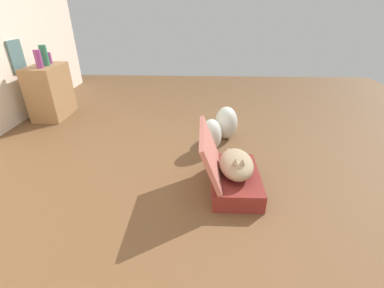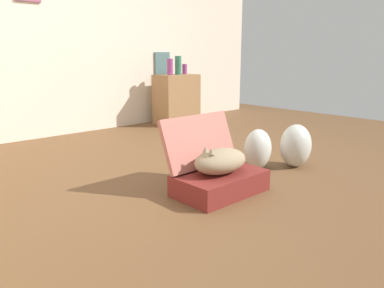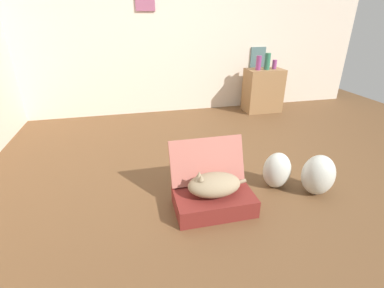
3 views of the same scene
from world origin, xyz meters
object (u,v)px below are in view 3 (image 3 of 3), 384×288
object	(u,v)px
vase_short	(274,64)
cat	(214,184)
plastic_bag_white	(277,170)
vase_round	(267,61)
vase_tall	(259,63)
side_table	(263,90)
suitcase_base	(214,201)
plastic_bag_clear	(318,175)

from	to	relation	value
vase_short	cat	bearing A→B (deg)	-126.49
plastic_bag_white	vase_round	world-z (taller)	vase_round
vase_tall	plastic_bag_white	bearing A→B (deg)	-109.78
side_table	vase_round	bearing A→B (deg)	-90.00
cat	side_table	world-z (taller)	side_table
cat	vase_short	bearing A→B (deg)	53.51
suitcase_base	vase_short	size ratio (longest dim) A/B	4.58
side_table	vase_short	distance (m)	0.45
vase_tall	vase_round	bearing A→B (deg)	0.16
side_table	plastic_bag_white	bearing A→B (deg)	-112.82
cat	side_table	distance (m)	2.88
vase_tall	vase_short	size ratio (longest dim) A/B	1.54
plastic_bag_white	vase_round	bearing A→B (deg)	66.76
side_table	suitcase_base	bearing A→B (deg)	-123.87
plastic_bag_white	vase_round	size ratio (longest dim) A/B	1.38
side_table	vase_round	world-z (taller)	vase_round
cat	plastic_bag_white	world-z (taller)	cat
cat	vase_round	bearing A→B (deg)	55.55
plastic_bag_white	side_table	xyz separation A→B (m)	(0.92, 2.19, 0.17)
cat	plastic_bag_white	xyz separation A→B (m)	(0.68, 0.19, -0.07)
plastic_bag_white	vase_tall	xyz separation A→B (m)	(0.77, 2.15, 0.64)
plastic_bag_clear	side_table	distance (m)	2.46
plastic_bag_white	side_table	distance (m)	2.39
plastic_bag_white	side_table	bearing A→B (deg)	67.18
side_table	vase_tall	distance (m)	0.49
suitcase_base	cat	distance (m)	0.17
suitcase_base	plastic_bag_white	bearing A→B (deg)	15.70
suitcase_base	vase_tall	world-z (taller)	vase_tall
vase_tall	vase_short	bearing A→B (deg)	6.37
vase_short	vase_round	distance (m)	0.16
vase_tall	vase_round	xyz separation A→B (m)	(0.15, 0.00, 0.02)
vase_short	vase_round	world-z (taller)	vase_round
vase_short	vase_round	bearing A→B (deg)	-167.57
plastic_bag_clear	vase_tall	bearing A→B (deg)	78.72
plastic_bag_clear	vase_short	distance (m)	2.55
plastic_bag_white	plastic_bag_clear	world-z (taller)	plastic_bag_clear
vase_tall	cat	bearing A→B (deg)	-121.89
vase_tall	vase_short	distance (m)	0.30
suitcase_base	vase_round	world-z (taller)	vase_round
plastic_bag_clear	side_table	world-z (taller)	side_table
vase_tall	vase_round	distance (m)	0.15
cat	vase_short	world-z (taller)	vase_short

